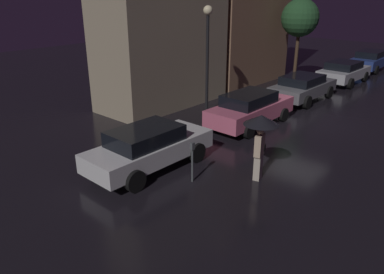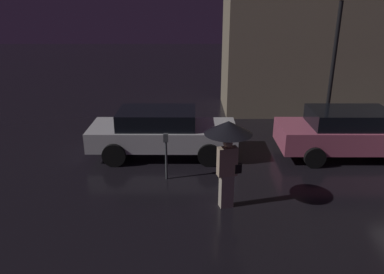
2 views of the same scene
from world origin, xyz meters
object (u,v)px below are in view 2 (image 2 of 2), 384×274
Objects in this scene: pedestrian_with_umbrella at (228,140)px; parking_meter at (166,151)px; parked_car_pink at (352,132)px; parked_car_white at (162,131)px; street_lamp_near at (337,37)px.

parking_meter is at bearing 121.66° from pedestrian_with_umbrella.
parked_car_pink is at bearing 15.69° from parking_meter.
parked_car_pink reaches higher than parked_car_white.
pedestrian_with_umbrella is 2.18m from parking_meter.
parked_car_white is 2.11× the size of pedestrian_with_umbrella.
street_lamp_near is (4.13, 5.41, 1.65)m from pedestrian_with_umbrella.
parked_car_white reaches higher than parking_meter.
street_lamp_near reaches higher than pedestrian_with_umbrella.
street_lamp_near reaches higher than parked_car_white.
pedestrian_with_umbrella is (1.67, -3.05, 0.88)m from parked_car_white.
parked_car_pink is 0.92× the size of street_lamp_near.
street_lamp_near is (5.58, 4.02, 2.49)m from parking_meter.
parked_car_white is at bearing 97.87° from parking_meter.
parked_car_white is at bearing -157.82° from street_lamp_near.
street_lamp_near is at bearing 35.79° from parking_meter.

